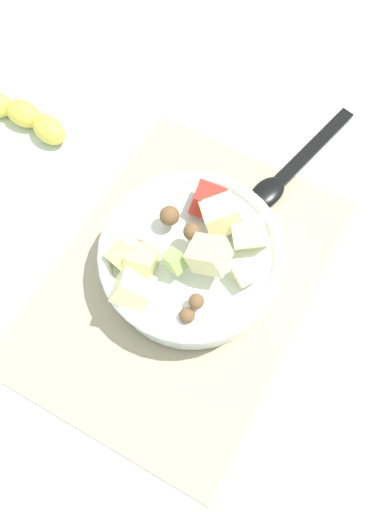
# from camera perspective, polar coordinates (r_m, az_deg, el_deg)

# --- Properties ---
(ground_plane) EXTENTS (2.40, 2.40, 0.00)m
(ground_plane) POSITION_cam_1_polar(r_m,az_deg,el_deg) (0.68, -1.12, -2.75)
(ground_plane) COLOR silver
(placemat) EXTENTS (0.42, 0.30, 0.01)m
(placemat) POSITION_cam_1_polar(r_m,az_deg,el_deg) (0.68, -1.13, -2.66)
(placemat) COLOR tan
(placemat) RESTS_ON ground_plane
(salad_bowl) EXTENTS (0.22, 0.22, 0.11)m
(salad_bowl) POSITION_cam_1_polar(r_m,az_deg,el_deg) (0.64, -0.02, -0.22)
(salad_bowl) COLOR white
(salad_bowl) RESTS_ON placemat
(serving_spoon) EXTENTS (0.21, 0.08, 0.01)m
(serving_spoon) POSITION_cam_1_polar(r_m,az_deg,el_deg) (0.75, 9.83, 8.47)
(serving_spoon) COLOR black
(serving_spoon) RESTS_ON placemat
(banana_whole) EXTENTS (0.05, 0.15, 0.04)m
(banana_whole) POSITION_cam_1_polar(r_m,az_deg,el_deg) (0.82, -17.25, 13.77)
(banana_whole) COLOR yellow
(banana_whole) RESTS_ON ground_plane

